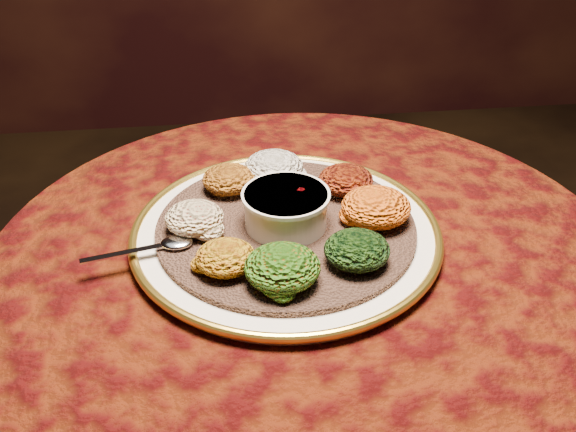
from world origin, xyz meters
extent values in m
cylinder|color=black|center=(0.00, 0.00, 0.34)|extent=(0.12, 0.12, 0.68)
cylinder|color=black|center=(0.00, 0.00, 0.70)|extent=(0.80, 0.80, 0.04)
cylinder|color=#3D1205|center=(0.00, 0.00, 0.56)|extent=(0.93, 0.93, 0.34)
cylinder|color=#3D1205|center=(0.00, 0.00, 0.73)|extent=(0.96, 0.96, 0.01)
cylinder|color=silver|center=(-0.03, 0.03, 0.74)|extent=(0.54, 0.54, 0.02)
torus|color=gold|center=(-0.03, 0.03, 0.75)|extent=(0.47, 0.47, 0.01)
cylinder|color=brown|center=(-0.03, 0.03, 0.76)|extent=(0.50, 0.50, 0.01)
cylinder|color=silver|center=(-0.03, 0.03, 0.79)|extent=(0.12, 0.12, 0.05)
cylinder|color=silver|center=(-0.03, 0.03, 0.81)|extent=(0.13, 0.13, 0.01)
cylinder|color=#660505|center=(-0.03, 0.03, 0.81)|extent=(0.10, 0.10, 0.01)
ellipsoid|color=silver|center=(-0.19, -0.01, 0.77)|extent=(0.05, 0.03, 0.01)
cube|color=silver|center=(-0.26, -0.02, 0.77)|extent=(0.13, 0.04, 0.00)
ellipsoid|color=silver|center=(-0.04, 0.16, 0.79)|extent=(0.10, 0.09, 0.05)
ellipsoid|color=black|center=(0.08, 0.11, 0.78)|extent=(0.09, 0.08, 0.04)
ellipsoid|color=#BD710F|center=(0.10, 0.02, 0.79)|extent=(0.10, 0.10, 0.05)
ellipsoid|color=black|center=(0.05, -0.08, 0.78)|extent=(0.09, 0.09, 0.04)
ellipsoid|color=#933D09|center=(-0.05, -0.11, 0.79)|extent=(0.10, 0.10, 0.05)
ellipsoid|color=#B3820F|center=(-0.12, -0.07, 0.78)|extent=(0.08, 0.08, 0.04)
ellipsoid|color=maroon|center=(-0.17, 0.03, 0.78)|extent=(0.09, 0.08, 0.04)
ellipsoid|color=#9D5912|center=(-0.11, 0.14, 0.78)|extent=(0.09, 0.08, 0.04)
camera|label=1|loc=(-0.12, -0.76, 1.31)|focal=40.00mm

